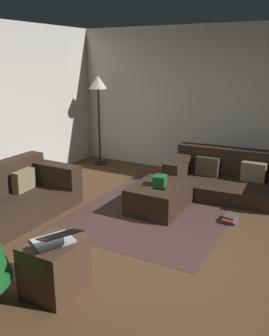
{
  "coord_description": "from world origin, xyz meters",
  "views": [
    {
      "loc": [
        -3.18,
        -1.4,
        2.04
      ],
      "look_at": [
        0.57,
        0.63,
        0.75
      ],
      "focal_mm": 38.87,
      "sensor_mm": 36.0,
      "label": 1
    }
  ],
  "objects_px": {
    "ottoman": "(159,197)",
    "side_table": "(55,266)",
    "tv_remote": "(159,188)",
    "book_stack": "(231,218)",
    "gift_box": "(160,180)",
    "laptop": "(56,239)",
    "couch_left": "(9,197)",
    "corner_lamp": "(98,89)",
    "couch_right": "(228,178)"
  },
  "relations": [
    {
      "from": "laptop",
      "to": "corner_lamp",
      "type": "height_order",
      "value": "corner_lamp"
    },
    {
      "from": "book_stack",
      "to": "corner_lamp",
      "type": "xyz_separation_m",
      "value": [
        1.47,
        3.01,
        1.43
      ]
    },
    {
      "from": "ottoman",
      "to": "tv_remote",
      "type": "bearing_deg",
      "value": -154.55
    },
    {
      "from": "couch_left",
      "to": "gift_box",
      "type": "bearing_deg",
      "value": 123.98
    },
    {
      "from": "side_table",
      "to": "tv_remote",
      "type": "bearing_deg",
      "value": -3.6
    },
    {
      "from": "gift_box",
      "to": "tv_remote",
      "type": "xyz_separation_m",
      "value": [
        -0.15,
        -0.06,
        -0.06
      ]
    },
    {
      "from": "couch_left",
      "to": "book_stack",
      "type": "xyz_separation_m",
      "value": [
        1.22,
        -2.68,
        -0.22
      ]
    },
    {
      "from": "gift_box",
      "to": "laptop",
      "type": "relative_size",
      "value": 0.36
    },
    {
      "from": "couch_left",
      "to": "couch_right",
      "type": "relative_size",
      "value": 0.94
    },
    {
      "from": "couch_left",
      "to": "laptop",
      "type": "relative_size",
      "value": 3.27
    },
    {
      "from": "ottoman",
      "to": "tv_remote",
      "type": "xyz_separation_m",
      "value": [
        -0.16,
        -0.08,
        0.19
      ]
    },
    {
      "from": "couch_left",
      "to": "corner_lamp",
      "type": "height_order",
      "value": "corner_lamp"
    },
    {
      "from": "couch_right",
      "to": "ottoman",
      "type": "height_order",
      "value": "couch_right"
    },
    {
      "from": "tv_remote",
      "to": "laptop",
      "type": "distance_m",
      "value": 2.01
    },
    {
      "from": "side_table",
      "to": "laptop",
      "type": "bearing_deg",
      "value": -117.09
    },
    {
      "from": "book_stack",
      "to": "corner_lamp",
      "type": "distance_m",
      "value": 3.64
    },
    {
      "from": "ottoman",
      "to": "tv_remote",
      "type": "height_order",
      "value": "tv_remote"
    },
    {
      "from": "couch_right",
      "to": "corner_lamp",
      "type": "xyz_separation_m",
      "value": [
        0.45,
        2.7,
        1.22
      ]
    },
    {
      "from": "couch_right",
      "to": "ottoman",
      "type": "xyz_separation_m",
      "value": [
        -1.1,
        0.68,
        -0.07
      ]
    },
    {
      "from": "couch_left",
      "to": "book_stack",
      "type": "bearing_deg",
      "value": 115.03
    },
    {
      "from": "couch_left",
      "to": "corner_lamp",
      "type": "xyz_separation_m",
      "value": [
        2.68,
        0.33,
        1.21
      ]
    },
    {
      "from": "corner_lamp",
      "to": "tv_remote",
      "type": "bearing_deg",
      "value": -129.25
    },
    {
      "from": "gift_box",
      "to": "corner_lamp",
      "type": "bearing_deg",
      "value": 52.46
    },
    {
      "from": "couch_left",
      "to": "side_table",
      "type": "bearing_deg",
      "value": 59.06
    },
    {
      "from": "ottoman",
      "to": "corner_lamp",
      "type": "bearing_deg",
      "value": 52.5
    },
    {
      "from": "couch_right",
      "to": "laptop",
      "type": "bearing_deg",
      "value": 74.59
    },
    {
      "from": "tv_remote",
      "to": "laptop",
      "type": "xyz_separation_m",
      "value": [
        -2.01,
        0.07,
        0.17
      ]
    },
    {
      "from": "ottoman",
      "to": "side_table",
      "type": "xyz_separation_m",
      "value": [
        -2.14,
        0.05,
        0.06
      ]
    },
    {
      "from": "couch_left",
      "to": "couch_right",
      "type": "height_order",
      "value": "same"
    },
    {
      "from": "tv_remote",
      "to": "book_stack",
      "type": "distance_m",
      "value": 1.01
    },
    {
      "from": "couch_left",
      "to": "tv_remote",
      "type": "xyz_separation_m",
      "value": [
        0.97,
        -1.76,
        0.12
      ]
    },
    {
      "from": "laptop",
      "to": "corner_lamp",
      "type": "relative_size",
      "value": 0.31
    },
    {
      "from": "gift_box",
      "to": "corner_lamp",
      "type": "xyz_separation_m",
      "value": [
        1.56,
        2.04,
        1.04
      ]
    },
    {
      "from": "corner_lamp",
      "to": "book_stack",
      "type": "bearing_deg",
      "value": -115.98
    },
    {
      "from": "ottoman",
      "to": "gift_box",
      "type": "bearing_deg",
      "value": -132.45
    },
    {
      "from": "gift_box",
      "to": "side_table",
      "type": "relative_size",
      "value": 0.37
    },
    {
      "from": "side_table",
      "to": "ottoman",
      "type": "bearing_deg",
      "value": -1.24
    },
    {
      "from": "laptop",
      "to": "book_stack",
      "type": "xyz_separation_m",
      "value": [
        2.25,
        -0.98,
        -0.51
      ]
    },
    {
      "from": "ottoman",
      "to": "tv_remote",
      "type": "distance_m",
      "value": 0.27
    },
    {
      "from": "couch_left",
      "to": "book_stack",
      "type": "relative_size",
      "value": 6.38
    },
    {
      "from": "ottoman",
      "to": "side_table",
      "type": "distance_m",
      "value": 2.14
    },
    {
      "from": "gift_box",
      "to": "book_stack",
      "type": "xyz_separation_m",
      "value": [
        0.1,
        -0.98,
        -0.39
      ]
    },
    {
      "from": "side_table",
      "to": "corner_lamp",
      "type": "relative_size",
      "value": 0.3
    },
    {
      "from": "couch_right",
      "to": "book_stack",
      "type": "bearing_deg",
      "value": 103.1
    },
    {
      "from": "tv_remote",
      "to": "gift_box",
      "type": "bearing_deg",
      "value": 15.32
    },
    {
      "from": "side_table",
      "to": "book_stack",
      "type": "xyz_separation_m",
      "value": [
        2.22,
        -1.04,
        -0.2
      ]
    },
    {
      "from": "couch_left",
      "to": "tv_remote",
      "type": "relative_size",
      "value": 10.78
    },
    {
      "from": "couch_left",
      "to": "laptop",
      "type": "distance_m",
      "value": 2.01
    },
    {
      "from": "tv_remote",
      "to": "book_stack",
      "type": "relative_size",
      "value": 0.59
    },
    {
      "from": "gift_box",
      "to": "book_stack",
      "type": "relative_size",
      "value": 0.71
    }
  ]
}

